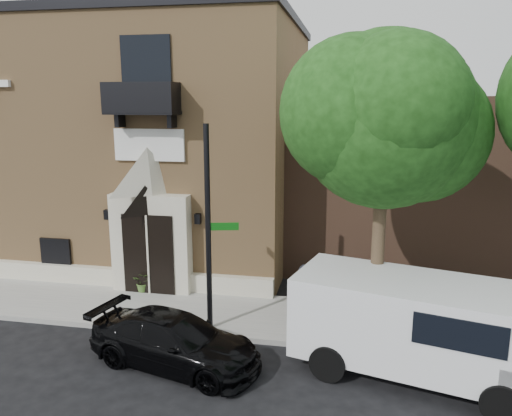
{
  "coord_description": "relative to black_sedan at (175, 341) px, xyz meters",
  "views": [
    {
      "loc": [
        5.29,
        -11.83,
        6.32
      ],
      "look_at": [
        2.6,
        2.0,
        3.22
      ],
      "focal_mm": 35.0,
      "sensor_mm": 36.0,
      "label": 1
    }
  ],
  "objects": [
    {
      "name": "church",
      "position": [
        -4.26,
        9.35,
        4.01
      ],
      "size": [
        12.2,
        11.01,
        9.3
      ],
      "color": "tan",
      "rests_on": "ground"
    },
    {
      "name": "cargo_van",
      "position": [
        5.86,
        0.54,
        0.65
      ],
      "size": [
        5.98,
        3.59,
        2.29
      ],
      "rotation": [
        0.0,
        0.0,
        -0.26
      ],
      "color": "white",
      "rests_on": "ground"
    },
    {
      "name": "sidewalk",
      "position": [
        -0.27,
        2.89,
        -0.55
      ],
      "size": [
        42.0,
        3.0,
        0.15
      ],
      "primitive_type": "cube",
      "color": "gray",
      "rests_on": "ground"
    },
    {
      "name": "dumpster",
      "position": [
        7.35,
        2.03,
        0.21
      ],
      "size": [
        2.12,
        1.26,
        1.35
      ],
      "rotation": [
        0.0,
        0.0,
        -0.04
      ],
      "color": "#0E3618",
      "rests_on": "sidewalk"
    },
    {
      "name": "street_sign",
      "position": [
        0.36,
        1.83,
        2.32
      ],
      "size": [
        1.0,
        0.87,
        5.56
      ],
      "rotation": [
        0.0,
        0.0,
        0.23
      ],
      "color": "black",
      "rests_on": "sidewalk"
    },
    {
      "name": "black_sedan",
      "position": [
        0.0,
        0.0,
        0.0
      ],
      "size": [
        4.61,
        2.73,
        1.25
      ],
      "primitive_type": "imported",
      "rotation": [
        0.0,
        0.0,
        1.33
      ],
      "color": "black",
      "rests_on": "ground"
    },
    {
      "name": "pedestrian_near",
      "position": [
        2.87,
        2.07,
        0.47
      ],
      "size": [
        0.83,
        0.76,
        1.9
      ],
      "primitive_type": "imported",
      "rotation": [
        0.0,
        0.0,
        3.71
      ],
      "color": "black",
      "rests_on": "sidewalk"
    },
    {
      "name": "fire_hydrant",
      "position": [
        5.93,
        1.78,
        -0.1
      ],
      "size": [
        0.44,
        0.35,
        0.77
      ],
      "color": "#9F0000",
      "rests_on": "sidewalk"
    },
    {
      "name": "ground",
      "position": [
        -1.27,
        1.39,
        -0.63
      ],
      "size": [
        120.0,
        120.0,
        0.0
      ],
      "primitive_type": "plane",
      "color": "black",
      "rests_on": "ground"
    },
    {
      "name": "street_tree_left",
      "position": [
        4.75,
        1.74,
        5.24
      ],
      "size": [
        4.97,
        4.38,
        7.77
      ],
      "color": "#38281C",
      "rests_on": "sidewalk"
    },
    {
      "name": "planter",
      "position": [
        -2.53,
        3.93,
        -0.15
      ],
      "size": [
        0.6,
        0.52,
        0.66
      ],
      "primitive_type": "imported",
      "rotation": [
        0.0,
        0.0,
        0.01
      ],
      "color": "#4A712D",
      "rests_on": "sidewalk"
    }
  ]
}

